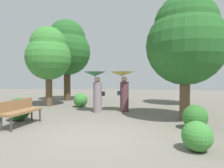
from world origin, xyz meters
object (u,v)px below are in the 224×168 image
at_px(person_right, 123,84).
at_px(tree_near_right, 185,40).
at_px(park_bench, 20,110).
at_px(tree_mid_left, 49,54).
at_px(person_left, 96,85).
at_px(tree_near_left, 67,48).
at_px(tree_mid_right, 187,48).

xyz_separation_m(person_right, tree_near_right, (2.32, -1.58, 1.64)).
bearing_deg(park_bench, tree_mid_left, 21.11).
relative_size(person_left, person_right, 1.00).
xyz_separation_m(person_left, park_bench, (-1.96, -2.65, -0.70)).
xyz_separation_m(person_right, park_bench, (-3.14, -2.98, -0.75)).
bearing_deg(tree_near_left, tree_mid_left, -92.05).
xyz_separation_m(tree_near_right, tree_mid_right, (1.10, 4.01, 0.33)).
xyz_separation_m(person_left, tree_mid_left, (-2.95, 1.58, 1.65)).
relative_size(tree_near_left, tree_mid_right, 1.14).
bearing_deg(person_left, tree_mid_right, -64.18).
bearing_deg(park_bench, person_right, -38.56).
distance_m(person_left, park_bench, 3.37).
distance_m(person_left, tree_near_left, 5.60).
xyz_separation_m(park_bench, tree_near_right, (5.45, 1.39, 2.40)).
bearing_deg(person_left, tree_near_right, -114.98).
distance_m(person_right, tree_mid_left, 4.60).
distance_m(person_right, tree_near_left, 6.04).
height_order(park_bench, tree_near_right, tree_near_right).
bearing_deg(tree_mid_right, tree_mid_left, -171.12).
bearing_deg(tree_mid_left, tree_near_right, -23.74).
bearing_deg(tree_mid_right, park_bench, -140.47).
bearing_deg(tree_mid_right, person_left, -149.03).
distance_m(person_right, park_bench, 4.39).
distance_m(person_left, person_right, 1.22).
xyz_separation_m(person_right, tree_mid_right, (3.42, 2.43, 1.97)).
distance_m(person_left, tree_mid_left, 3.73).
height_order(person_left, tree_near_left, tree_near_left).
bearing_deg(park_bench, tree_near_right, -67.76).
relative_size(tree_mid_left, tree_mid_right, 0.90).
height_order(person_left, tree_near_right, tree_near_right).
bearing_deg(tree_mid_left, person_left, -28.08).
height_order(person_left, tree_mid_left, tree_mid_left).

